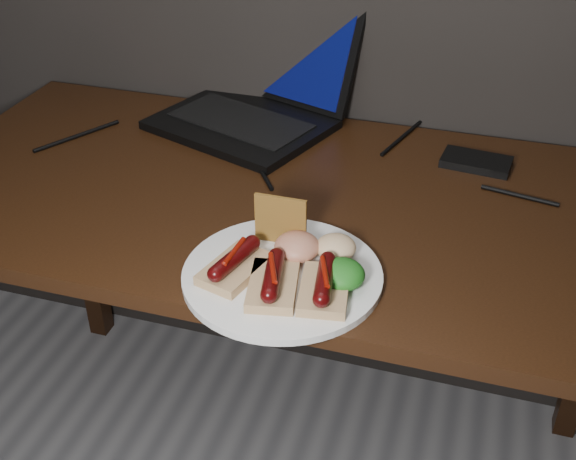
% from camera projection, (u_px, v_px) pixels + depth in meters
% --- Properties ---
extents(desk, '(1.40, 0.70, 0.75)m').
position_uv_depth(desk, '(280.00, 233.00, 1.37)').
color(desk, black).
rests_on(desk, ground).
extents(laptop, '(0.45, 0.45, 0.25)m').
position_uv_depth(laptop, '(258.00, 97.00, 1.56)').
color(laptop, black).
rests_on(laptop, desk).
extents(hard_drive, '(0.14, 0.09, 0.02)m').
position_uv_depth(hard_drive, '(476.00, 162.00, 1.41)').
color(hard_drive, black).
rests_on(hard_drive, desk).
extents(desk_cables, '(1.02, 0.41, 0.01)m').
position_uv_depth(desk_cables, '(298.00, 153.00, 1.45)').
color(desk_cables, black).
rests_on(desk_cables, desk).
extents(plate, '(0.39, 0.39, 0.01)m').
position_uv_depth(plate, '(282.00, 275.00, 1.11)').
color(plate, white).
rests_on(plate, desk).
extents(bread_sausage_left, '(0.10, 0.13, 0.04)m').
position_uv_depth(bread_sausage_left, '(235.00, 264.00, 1.09)').
color(bread_sausage_left, tan).
rests_on(bread_sausage_left, plate).
extents(bread_sausage_center, '(0.09, 0.13, 0.04)m').
position_uv_depth(bread_sausage_center, '(273.00, 281.00, 1.06)').
color(bread_sausage_center, tan).
rests_on(bread_sausage_center, plate).
extents(bread_sausage_right, '(0.09, 0.12, 0.04)m').
position_uv_depth(bread_sausage_right, '(324.00, 285.00, 1.05)').
color(bread_sausage_right, tan).
rests_on(bread_sausage_right, plate).
extents(crispbread, '(0.08, 0.01, 0.08)m').
position_uv_depth(crispbread, '(281.00, 220.00, 1.15)').
color(crispbread, '#A5722D').
rests_on(crispbread, plate).
extents(salad_greens, '(0.07, 0.07, 0.04)m').
position_uv_depth(salad_greens, '(342.00, 274.00, 1.07)').
color(salad_greens, '#115613').
rests_on(salad_greens, plate).
extents(salsa_mound, '(0.07, 0.07, 0.04)m').
position_uv_depth(salsa_mound, '(297.00, 247.00, 1.12)').
color(salsa_mound, '#A91410').
rests_on(salsa_mound, plate).
extents(coleslaw_mound, '(0.06, 0.06, 0.04)m').
position_uv_depth(coleslaw_mound, '(336.00, 247.00, 1.13)').
color(coleslaw_mound, beige).
rests_on(coleslaw_mound, plate).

